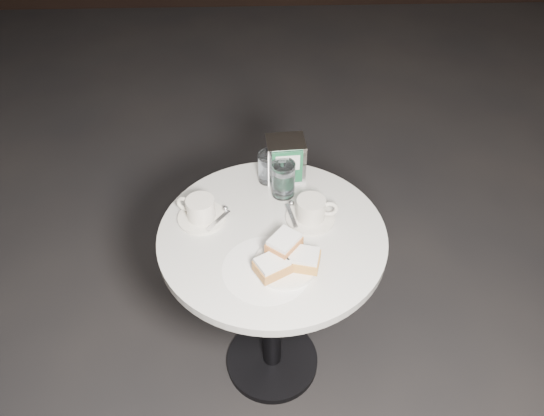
% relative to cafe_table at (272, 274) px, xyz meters
% --- Properties ---
extents(ground, '(7.00, 7.00, 0.00)m').
position_rel_cafe_table_xyz_m(ground, '(0.00, 0.00, -0.55)').
color(ground, black).
rests_on(ground, ground).
extents(cafe_table, '(0.70, 0.70, 0.74)m').
position_rel_cafe_table_xyz_m(cafe_table, '(0.00, 0.00, 0.00)').
color(cafe_table, black).
rests_on(cafe_table, ground).
extents(sugar_spill, '(0.28, 0.28, 0.00)m').
position_rel_cafe_table_xyz_m(sugar_spill, '(-0.02, -0.14, 0.20)').
color(sugar_spill, white).
rests_on(sugar_spill, cafe_table).
extents(beignet_plate, '(0.21, 0.21, 0.09)m').
position_rel_cafe_table_xyz_m(beignet_plate, '(0.03, -0.14, 0.23)').
color(beignet_plate, white).
rests_on(beignet_plate, cafe_table).
extents(coffee_cup_left, '(0.20, 0.20, 0.08)m').
position_rel_cafe_table_xyz_m(coffee_cup_left, '(-0.22, 0.07, 0.23)').
color(coffee_cup_left, white).
rests_on(coffee_cup_left, cafe_table).
extents(coffee_cup_right, '(0.17, 0.16, 0.08)m').
position_rel_cafe_table_xyz_m(coffee_cup_right, '(0.12, 0.06, 0.23)').
color(coffee_cup_right, silver).
rests_on(coffee_cup_right, cafe_table).
extents(water_glass_left, '(0.08, 0.08, 0.11)m').
position_rel_cafe_table_xyz_m(water_glass_left, '(-0.00, 0.25, 0.25)').
color(water_glass_left, white).
rests_on(water_glass_left, cafe_table).
extents(water_glass_right, '(0.10, 0.10, 0.12)m').
position_rel_cafe_table_xyz_m(water_glass_right, '(0.04, 0.18, 0.26)').
color(water_glass_right, silver).
rests_on(water_glass_right, cafe_table).
extents(napkin_dispenser, '(0.13, 0.12, 0.15)m').
position_rel_cafe_table_xyz_m(napkin_dispenser, '(0.05, 0.27, 0.27)').
color(napkin_dispenser, white).
rests_on(napkin_dispenser, cafe_table).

